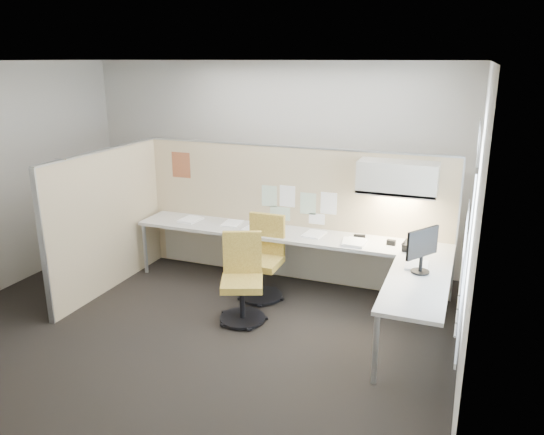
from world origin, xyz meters
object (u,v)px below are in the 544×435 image
at_px(chair_left, 263,260).
at_px(phone, 412,247).
at_px(monitor, 422,248).
at_px(chair_right, 242,281).
at_px(desk, 308,249).

relative_size(chair_left, phone, 4.34).
xyz_separation_m(chair_left, monitor, (1.88, -0.37, 0.53)).
relative_size(chair_right, phone, 4.20).
bearing_deg(chair_right, phone, 5.32).
xyz_separation_m(chair_right, monitor, (1.87, 0.26, 0.55)).
relative_size(desk, monitor, 8.54).
distance_m(desk, chair_left, 0.57).
bearing_deg(phone, chair_right, -145.30).
bearing_deg(desk, monitor, -23.24).
distance_m(desk, phone, 1.23).
relative_size(desk, chair_right, 4.13).
height_order(chair_left, monitor, monitor).
relative_size(desk, chair_left, 3.99).
bearing_deg(phone, monitor, -68.47).
distance_m(desk, chair_right, 0.99).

